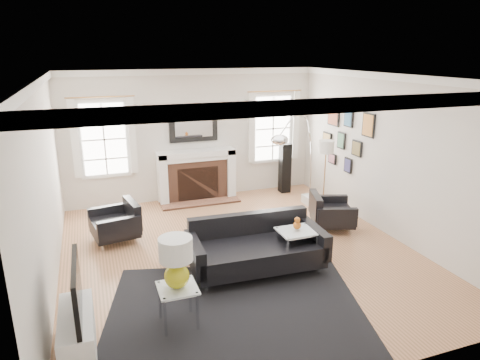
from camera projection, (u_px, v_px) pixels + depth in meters
name	position (u px, v px, depth m)	size (l,w,h in m)	color
floor	(240.00, 253.00, 6.95)	(6.00, 6.00, 0.00)	#8E5F3B
back_wall	(193.00, 135.00, 9.25)	(5.50, 0.04, 2.80)	silver
front_wall	(352.00, 255.00, 3.84)	(5.50, 0.04, 2.80)	silver
left_wall	(45.00, 189.00, 5.66)	(0.04, 6.00, 2.80)	silver
right_wall	(389.00, 156.00, 7.43)	(0.04, 6.00, 2.80)	silver
ceiling	(240.00, 77.00, 6.14)	(5.50, 6.00, 0.02)	white
crown_molding	(240.00, 81.00, 6.15)	(5.50, 6.00, 0.12)	white
fireplace	(197.00, 176.00, 9.31)	(1.70, 0.69, 1.11)	white
mantel_mirror	(193.00, 124.00, 9.13)	(1.05, 0.07, 0.75)	black
window_left	(104.00, 139.00, 8.58)	(1.24, 0.15, 1.62)	white
window_right	(273.00, 128.00, 9.78)	(1.24, 0.15, 1.62)	white
gallery_wall	(346.00, 135.00, 8.55)	(0.04, 1.73, 1.29)	black
tv_unit	(78.00, 329.00, 4.53)	(0.35, 1.00, 1.09)	white
area_rug	(237.00, 317.00, 5.27)	(3.19, 2.66, 0.01)	black
sofa	(255.00, 248.00, 6.35)	(2.03, 1.00, 0.65)	black
armchair_left	(118.00, 223.00, 7.35)	(0.87, 0.94, 0.56)	black
armchair_right	(329.00, 213.00, 7.85)	(0.94, 1.00, 0.55)	black
coffee_table	(197.00, 248.00, 6.30)	(0.89, 0.89, 0.40)	silver
side_table_left	(178.00, 295.00, 5.04)	(0.46, 0.46, 0.50)	silver
nesting_table	(297.00, 238.00, 6.36)	(0.55, 0.46, 0.61)	silver
gourd_lamp	(176.00, 259.00, 4.90)	(0.39, 0.39, 0.63)	gold
orange_vase	(297.00, 224.00, 6.30)	(0.12, 0.12, 0.19)	#B85A17
arc_floor_lamp	(297.00, 160.00, 8.18)	(1.51, 1.40, 2.14)	silver
stick_floor_lamp	(326.00, 151.00, 8.33)	(0.30, 0.30, 1.49)	#B47A3E
speaker_tower	(285.00, 168.00, 9.83)	(0.23, 0.23, 1.14)	black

